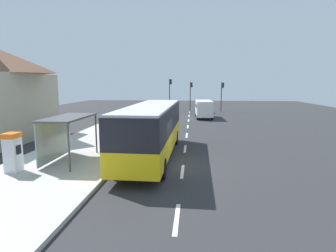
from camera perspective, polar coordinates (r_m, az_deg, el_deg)
ground_plane at (r=28.89m, az=3.66°, el=-0.17°), size 56.00×92.00×0.04m
sidewalk_platform at (r=18.53m, az=-17.71°, el=-5.30°), size 6.20×30.00×0.18m
lane_stripe_seg_0 at (r=9.64m, az=1.84°, el=-18.77°), size 0.16×2.20×0.01m
lane_stripe_seg_1 at (r=14.26m, az=3.03°, el=-9.46°), size 0.16×2.20×0.01m
lane_stripe_seg_2 at (r=19.07m, az=3.60°, el=-4.76°), size 0.16×2.20×0.01m
lane_stripe_seg_3 at (r=23.96m, az=3.93°, el=-1.97°), size 0.16×2.20×0.01m
lane_stripe_seg_4 at (r=28.88m, az=4.15°, el=-0.13°), size 0.16×2.20×0.01m
lane_stripe_seg_5 at (r=33.83m, az=4.31°, el=1.18°), size 0.16×2.20×0.01m
lane_stripe_seg_6 at (r=38.79m, az=4.43°, el=2.15°), size 0.16×2.20×0.01m
lane_stripe_seg_7 at (r=43.76m, az=4.52°, el=2.90°), size 0.16×2.20×0.01m
bus at (r=16.53m, az=-3.39°, el=-0.36°), size 2.73×11.06×3.21m
white_van at (r=36.26m, az=7.49°, el=3.76°), size 2.19×5.27×2.30m
sedan_near at (r=43.24m, az=7.24°, el=3.83°), size 1.90×4.43×1.52m
ticket_machine at (r=15.38m, az=-29.69°, el=-4.76°), size 0.66×0.76×1.94m
recycling_bin_blue at (r=17.67m, az=-11.19°, el=-3.84°), size 0.52×0.52×0.95m
recycling_bin_orange at (r=18.32m, az=-10.57°, el=-3.37°), size 0.52×0.52×0.95m
recycling_bin_red at (r=18.98m, az=-10.00°, el=-2.93°), size 0.52×0.52×0.95m
traffic_light_near_side at (r=45.75m, az=11.24°, el=7.01°), size 0.49×0.28×4.77m
traffic_light_far_side at (r=46.45m, az=0.43°, el=7.62°), size 0.49×0.28×5.33m
traffic_light_median at (r=47.10m, az=4.80°, el=7.22°), size 0.49×0.28×4.81m
bus_shelter at (r=16.21m, az=-21.03°, el=-0.21°), size 1.80×4.00×2.50m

